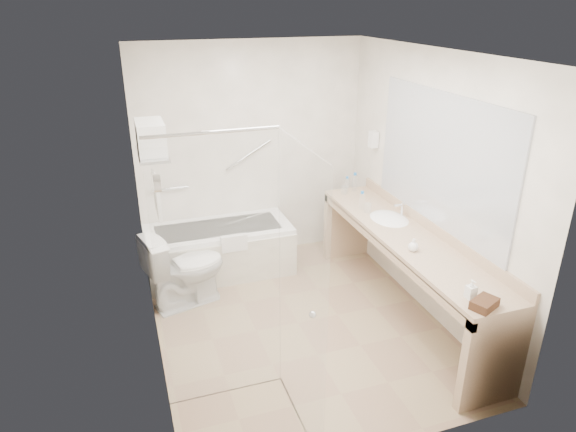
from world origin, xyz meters
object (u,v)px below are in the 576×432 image
object	(u,v)px
vanity_counter	(405,255)
toilet	(185,269)
bathtub	(220,250)
water_bottle_left	(362,201)
amenity_basket	(484,304)

from	to	relation	value
vanity_counter	toilet	distance (m)	2.16
bathtub	water_bottle_left	xyz separation A→B (m)	(1.40, -0.67, 0.66)
vanity_counter	amenity_basket	world-z (taller)	vanity_counter
toilet	water_bottle_left	distance (m)	1.94
vanity_counter	toilet	bearing A→B (deg)	156.71
amenity_basket	vanity_counter	bearing A→B (deg)	84.57
bathtub	vanity_counter	size ratio (longest dim) A/B	0.59
bathtub	amenity_basket	size ratio (longest dim) A/B	7.90
amenity_basket	water_bottle_left	distance (m)	1.97
amenity_basket	water_bottle_left	xyz separation A→B (m)	(-0.00, 1.97, 0.06)
vanity_counter	amenity_basket	distance (m)	1.28
bathtub	vanity_counter	world-z (taller)	vanity_counter
bathtub	water_bottle_left	distance (m)	1.69
toilet	amenity_basket	size ratio (longest dim) A/B	3.98
vanity_counter	water_bottle_left	xyz separation A→B (m)	(-0.12, 0.72, 0.30)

